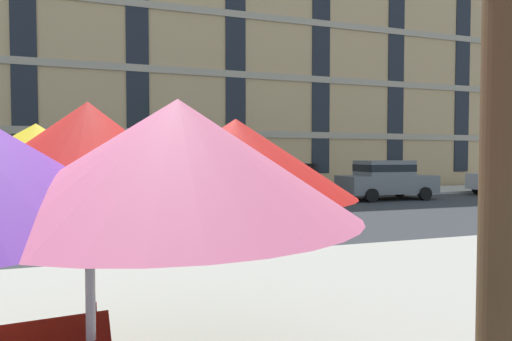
{
  "coord_description": "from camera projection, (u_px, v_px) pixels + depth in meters",
  "views": [
    {
      "loc": [
        0.0,
        -11.63,
        1.93
      ],
      "look_at": [
        4.47,
        3.2,
        1.4
      ],
      "focal_mm": 27.43,
      "sensor_mm": 36.0,
      "label": 1
    }
  ],
  "objects": [
    {
      "name": "sedan_gray",
      "position": [
        386.0,
        179.0,
        17.81
      ],
      "size": [
        4.4,
        1.98,
        1.78
      ],
      "color": "slate",
      "rests_on": "ground"
    },
    {
      "name": "patio_umbrella",
      "position": [
        88.0,
        157.0,
        2.43
      ],
      "size": [
        3.55,
        3.29,
        2.27
      ],
      "color": "silver",
      "rests_on": "ground"
    },
    {
      "name": "pickup_blue",
      "position": [
        72.0,
        182.0,
        14.03
      ],
      "size": [
        5.1,
        2.12,
        2.2
      ],
      "color": "navy",
      "rests_on": "ground"
    },
    {
      "name": "pickup_black_midblock",
      "position": [
        246.0,
        179.0,
        15.91
      ],
      "size": [
        5.1,
        2.12,
        2.2
      ],
      "color": "black",
      "rests_on": "ground"
    },
    {
      "name": "ground_plane",
      "position": [
        139.0,
        224.0,
        11.19
      ],
      "size": [
        120.0,
        120.0,
        0.0
      ],
      "primitive_type": "plane",
      "color": "#2D3033"
    },
    {
      "name": "sidewalk_far",
      "position": [
        139.0,
        198.0,
        17.7
      ],
      "size": [
        56.0,
        3.6,
        0.12
      ],
      "primitive_type": "cube",
      "color": "#B2ADA3",
      "rests_on": "ground"
    },
    {
      "name": "apartment_building",
      "position": [
        138.0,
        88.0,
        25.32
      ],
      "size": [
        45.49,
        12.08,
        12.8
      ],
      "color": "tan",
      "rests_on": "ground"
    }
  ]
}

